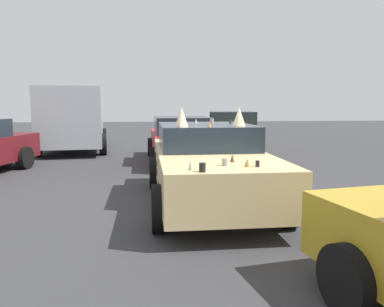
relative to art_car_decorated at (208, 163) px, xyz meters
The scene contains 5 objects.
ground_plane 0.71m from the art_car_decorated, behind, with size 60.00×60.00×0.00m, color #38383A.
art_car_decorated is the anchor object (origin of this frame).
parked_van_behind_right 8.97m from the art_car_decorated, 25.65° to the left, with size 5.06×2.75×2.28m.
parked_sedan_far_left 8.26m from the art_car_decorated, 14.04° to the right, with size 4.45×2.51×1.44m.
parked_sedan_behind_left 4.95m from the art_car_decorated, ahead, with size 4.37×2.05×1.35m.
Camera 1 is at (-6.67, 0.96, 1.77)m, focal length 36.83 mm.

